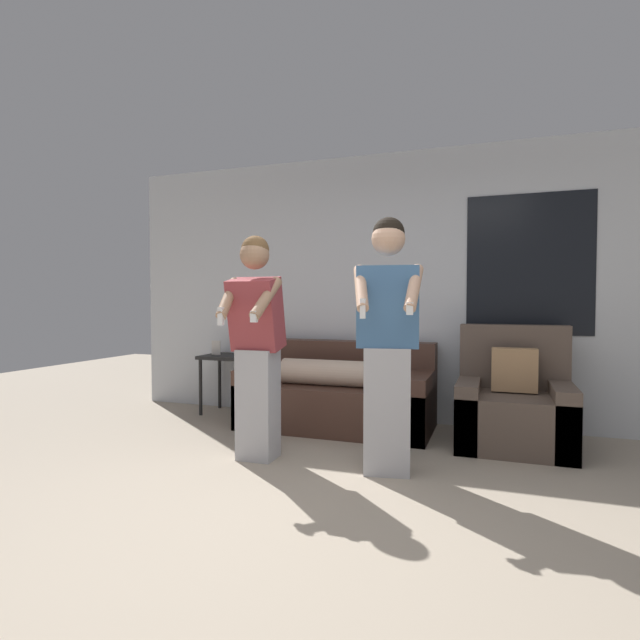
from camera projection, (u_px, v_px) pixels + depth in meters
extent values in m
plane|color=tan|center=(313.00, 535.00, 2.57)|extent=(14.00, 14.00, 0.00)
cube|color=silver|center=(404.00, 287.00, 5.01)|extent=(6.13, 0.06, 2.70)
cube|color=black|center=(529.00, 264.00, 4.59)|extent=(1.10, 0.01, 1.30)
cube|color=#472D23|center=(336.00, 406.00, 4.76)|extent=(1.79, 0.86, 0.42)
cube|color=#472D23|center=(346.00, 360.00, 5.05)|extent=(1.79, 0.22, 0.39)
cube|color=#472D23|center=(265.00, 394.00, 5.01)|extent=(0.28, 0.86, 0.56)
cube|color=#472D23|center=(416.00, 404.00, 4.50)|extent=(0.28, 0.86, 0.56)
cylinder|color=#CCB299|center=(333.00, 373.00, 4.65)|extent=(0.99, 0.24, 0.24)
cube|color=brown|center=(514.00, 421.00, 4.11)|extent=(0.90, 0.81, 0.45)
cube|color=brown|center=(514.00, 356.00, 4.38)|extent=(0.90, 0.20, 0.56)
cube|color=brown|center=(468.00, 411.00, 4.23)|extent=(0.18, 0.81, 0.55)
cube|color=brown|center=(562.00, 418.00, 3.99)|extent=(0.18, 0.81, 0.55)
cube|color=#A87F56|center=(514.00, 370.00, 4.16)|extent=(0.36, 0.14, 0.36)
cube|color=black|center=(227.00, 357.00, 5.39)|extent=(0.51, 0.46, 0.04)
cylinder|color=black|center=(201.00, 387.00, 5.29)|extent=(0.04, 0.04, 0.60)
cylinder|color=black|center=(236.00, 390.00, 5.15)|extent=(0.04, 0.04, 0.60)
cylinder|color=black|center=(220.00, 382.00, 5.66)|extent=(0.04, 0.04, 0.60)
cylinder|color=black|center=(253.00, 384.00, 5.51)|extent=(0.04, 0.04, 0.60)
cube|color=beige|center=(216.00, 349.00, 5.41)|extent=(0.10, 0.02, 0.17)
cube|color=#B2B2B7|center=(258.00, 404.00, 3.83)|extent=(0.28, 0.24, 0.84)
cube|color=#99383D|center=(256.00, 314.00, 3.78)|extent=(0.38, 0.33, 0.57)
sphere|color=#A37A5B|center=(255.00, 255.00, 3.74)|extent=(0.22, 0.22, 0.22)
sphere|color=brown|center=(255.00, 250.00, 3.75)|extent=(0.21, 0.21, 0.21)
cylinder|color=#A37A5B|center=(228.00, 298.00, 3.68)|extent=(0.14, 0.36, 0.32)
cube|color=white|center=(221.00, 316.00, 3.54)|extent=(0.04, 0.04, 0.13)
cylinder|color=#A37A5B|center=(266.00, 298.00, 3.58)|extent=(0.13, 0.36, 0.32)
cube|color=white|center=(254.00, 317.00, 3.45)|extent=(0.04, 0.04, 0.08)
cube|color=#B2B2B7|center=(387.00, 410.00, 3.51)|extent=(0.35, 0.29, 0.89)
cube|color=#3D6693|center=(388.00, 307.00, 3.48)|extent=(0.46, 0.30, 0.57)
sphere|color=tan|center=(388.00, 239.00, 3.46)|extent=(0.23, 0.23, 0.23)
sphere|color=black|center=(389.00, 233.00, 3.47)|extent=(0.22, 0.22, 0.22)
cylinder|color=tan|center=(361.00, 288.00, 3.36)|extent=(0.19, 0.36, 0.33)
cube|color=white|center=(363.00, 309.00, 3.21)|extent=(0.04, 0.04, 0.13)
cylinder|color=tan|center=(414.00, 288.00, 3.30)|extent=(0.08, 0.36, 0.33)
cube|color=white|center=(410.00, 309.00, 3.16)|extent=(0.05, 0.04, 0.08)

